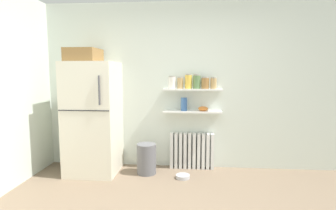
{
  "coord_description": "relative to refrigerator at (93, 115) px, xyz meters",
  "views": [
    {
      "loc": [
        0.13,
        -2.35,
        1.54
      ],
      "look_at": [
        -0.22,
        1.6,
        1.05
      ],
      "focal_mm": 29.49,
      "sensor_mm": 36.0,
      "label": 1
    }
  ],
  "objects": [
    {
      "name": "storage_jar_2",
      "position": [
        1.43,
        0.25,
        0.5
      ],
      "size": [
        0.1,
        0.1,
        0.23
      ],
      "color": "yellow",
      "rests_on": "wall_shelf_upper"
    },
    {
      "name": "pet_food_bowl",
      "position": [
        1.37,
        -0.16,
        -0.86
      ],
      "size": [
        0.2,
        0.2,
        0.05
      ],
      "primitive_type": "cylinder",
      "color": "#B7B7BC",
      "rests_on": "ground_plane"
    },
    {
      "name": "storage_jar_1",
      "position": [
        1.31,
        0.25,
        0.48
      ],
      "size": [
        0.09,
        0.09,
        0.18
      ],
      "color": "tan",
      "rests_on": "wall_shelf_upper"
    },
    {
      "name": "radiator",
      "position": [
        1.5,
        0.28,
        -0.6
      ],
      "size": [
        0.69,
        0.12,
        0.56
      ],
      "color": "white",
      "rests_on": "ground_plane"
    },
    {
      "name": "vase",
      "position": [
        1.37,
        0.25,
        0.15
      ],
      "size": [
        0.1,
        0.1,
        0.2
      ],
      "primitive_type": "cylinder",
      "color": "#38609E",
      "rests_on": "wall_shelf_lower"
    },
    {
      "name": "storage_jar_5",
      "position": [
        1.81,
        0.25,
        0.48
      ],
      "size": [
        0.09,
        0.09,
        0.18
      ],
      "color": "tan",
      "rests_on": "wall_shelf_upper"
    },
    {
      "name": "storage_jar_0",
      "position": [
        1.18,
        0.25,
        0.49
      ],
      "size": [
        0.12,
        0.12,
        0.2
      ],
      "color": "silver",
      "rests_on": "wall_shelf_upper"
    },
    {
      "name": "trash_bin",
      "position": [
        0.82,
        -0.02,
        -0.65
      ],
      "size": [
        0.29,
        0.29,
        0.45
      ],
      "primitive_type": "cylinder",
      "color": "slate",
      "rests_on": "ground_plane"
    },
    {
      "name": "wall_shelf_upper",
      "position": [
        1.5,
        0.25,
        0.38
      ],
      "size": [
        0.9,
        0.22,
        0.02
      ],
      "primitive_type": "cube",
      "color": "white"
    },
    {
      "name": "back_wall",
      "position": [
        1.36,
        0.41,
        0.42
      ],
      "size": [
        7.04,
        0.1,
        2.6
      ],
      "primitive_type": "cube",
      "color": "silver",
      "rests_on": "ground_plane"
    },
    {
      "name": "storage_jar_4",
      "position": [
        1.69,
        0.25,
        0.48
      ],
      "size": [
        0.12,
        0.12,
        0.18
      ],
      "color": "olive",
      "rests_on": "wall_shelf_upper"
    },
    {
      "name": "storage_jar_3",
      "position": [
        1.56,
        0.25,
        0.5
      ],
      "size": [
        0.11,
        0.11,
        0.22
      ],
      "color": "#5B7F4C",
      "rests_on": "wall_shelf_upper"
    },
    {
      "name": "wall_shelf_lower",
      "position": [
        1.5,
        0.25,
        0.04
      ],
      "size": [
        0.9,
        0.22,
        0.02
      ],
      "primitive_type": "cube",
      "color": "white"
    },
    {
      "name": "refrigerator",
      "position": [
        0.0,
        0.0,
        0.0
      ],
      "size": [
        0.74,
        0.75,
        1.87
      ],
      "color": "silver",
      "rests_on": "ground_plane"
    },
    {
      "name": "shelf_bowl",
      "position": [
        1.66,
        0.25,
        0.08
      ],
      "size": [
        0.15,
        0.15,
        0.07
      ],
      "primitive_type": "ellipsoid",
      "color": "orange",
      "rests_on": "wall_shelf_lower"
    }
  ]
}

